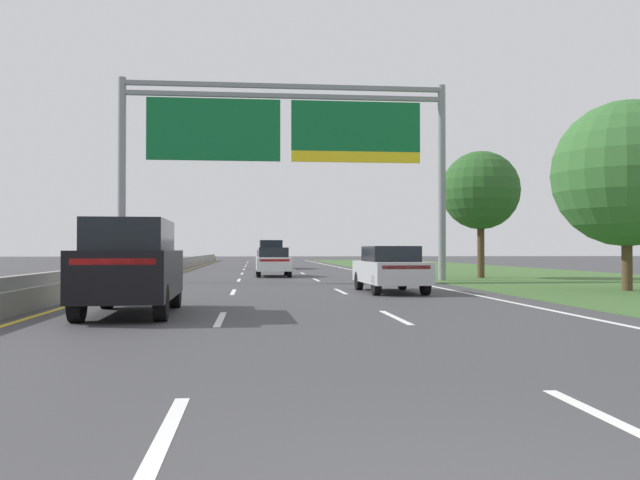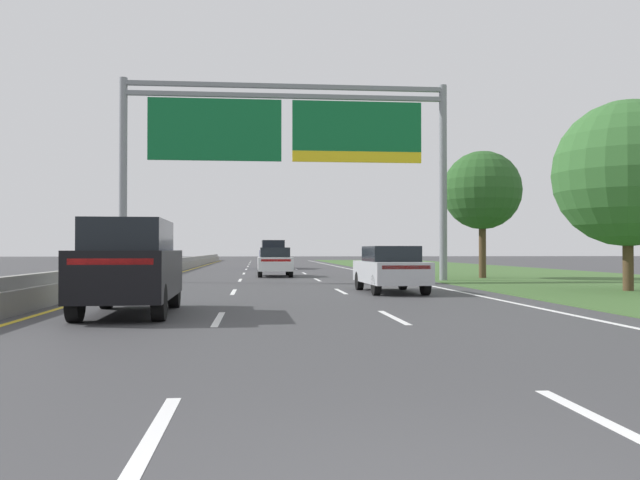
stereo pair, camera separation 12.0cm
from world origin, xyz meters
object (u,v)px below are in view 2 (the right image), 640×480
at_px(overhead_sign_gantry, 287,139).
at_px(car_black_left_lane_suv, 130,265).
at_px(car_white_centre_lane_sedan, 275,261).
at_px(car_silver_right_lane_sedan, 390,268).
at_px(roadside_tree_near, 627,174).
at_px(pickup_truck_navy, 273,255).
at_px(roadside_tree_mid, 482,191).

bearing_deg(overhead_sign_gantry, car_black_left_lane_suv, -105.28).
xyz_separation_m(car_white_centre_lane_sedan, car_silver_right_lane_sedan, (3.56, -14.13, 0.00)).
bearing_deg(car_silver_right_lane_sedan, car_white_centre_lane_sedan, 12.63).
xyz_separation_m(overhead_sign_gantry, car_silver_right_lane_sedan, (3.17, -8.19, -5.71)).
relative_size(car_black_left_lane_suv, roadside_tree_near, 0.71).
height_order(pickup_truck_navy, car_white_centre_lane_sedan, pickup_truck_navy).
relative_size(pickup_truck_navy, car_white_centre_lane_sedan, 1.24).
distance_m(pickup_truck_navy, car_white_centre_lane_sedan, 15.12).
height_order(roadside_tree_near, roadside_tree_mid, roadside_tree_near).
xyz_separation_m(overhead_sign_gantry, roadside_tree_near, (11.55, -8.37, -2.42)).
xyz_separation_m(car_white_centre_lane_sedan, roadside_tree_mid, (10.47, -3.43, 3.65)).
relative_size(car_black_left_lane_suv, car_silver_right_lane_sedan, 1.07).
distance_m(car_silver_right_lane_sedan, roadside_tree_near, 9.01).
xyz_separation_m(roadside_tree_near, roadside_tree_mid, (-1.47, 10.89, 0.36)).
bearing_deg(roadside_tree_mid, car_white_centre_lane_sedan, 161.88).
height_order(overhead_sign_gantry, car_silver_right_lane_sedan, overhead_sign_gantry).
bearing_deg(roadside_tree_near, roadside_tree_mid, 97.71).
relative_size(overhead_sign_gantry, pickup_truck_navy, 2.76).
bearing_deg(overhead_sign_gantry, pickup_truck_navy, 90.25).
height_order(car_black_left_lane_suv, roadside_tree_mid, roadside_tree_mid).
bearing_deg(roadside_tree_mid, car_silver_right_lane_sedan, -122.83).
distance_m(overhead_sign_gantry, roadside_tree_near, 14.47).
height_order(car_white_centre_lane_sedan, roadside_tree_mid, roadside_tree_mid).
bearing_deg(car_black_left_lane_suv, roadside_tree_near, -67.74).
bearing_deg(car_white_centre_lane_sedan, overhead_sign_gantry, -176.54).
xyz_separation_m(car_silver_right_lane_sedan, roadside_tree_mid, (6.91, 10.71, 3.65)).
height_order(car_white_centre_lane_sedan, car_silver_right_lane_sedan, same).
xyz_separation_m(car_black_left_lane_suv, roadside_tree_near, (15.73, 6.94, 3.01)).
height_order(overhead_sign_gantry, roadside_tree_mid, overhead_sign_gantry).
height_order(pickup_truck_navy, car_black_left_lane_suv, pickup_truck_navy).
relative_size(roadside_tree_near, roadside_tree_mid, 1.03).
bearing_deg(car_white_centre_lane_sedan, roadside_tree_mid, -108.48).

